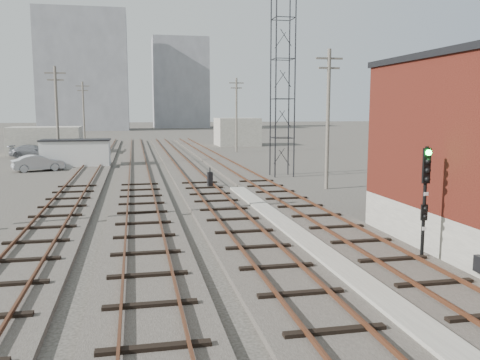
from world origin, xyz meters
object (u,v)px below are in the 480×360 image
object	(u,v)px
site_trailer	(76,153)
car_silver	(38,163)
switch_stand	(210,180)
car_grey	(33,151)
car_red	(78,156)
signal_mast	(425,195)

from	to	relation	value
site_trailer	car_silver	size ratio (longest dim) A/B	1.47
switch_stand	site_trailer	bearing A→B (deg)	115.30
car_grey	car_red	bearing A→B (deg)	-136.48
signal_mast	car_grey	size ratio (longest dim) A/B	0.82
car_red	signal_mast	bearing A→B (deg)	-154.92
switch_stand	signal_mast	bearing A→B (deg)	-83.45
signal_mast	car_silver	bearing A→B (deg)	120.01
site_trailer	car_silver	xyz separation A→B (m)	(-2.90, -2.00, -0.60)
switch_stand	car_red	distance (m)	21.29
site_trailer	car_red	xyz separation A→B (m)	(-0.25, 3.82, -0.60)
car_silver	car_grey	distance (m)	13.43
signal_mast	car_grey	world-z (taller)	signal_mast
switch_stand	car_grey	world-z (taller)	switch_stand
car_silver	site_trailer	bearing A→B (deg)	-75.93
car_red	switch_stand	bearing A→B (deg)	-148.67
car_silver	switch_stand	bearing A→B (deg)	-155.62
signal_mast	car_silver	distance (m)	35.12
signal_mast	car_red	xyz separation A→B (m)	(-14.90, 36.19, -1.62)
car_red	car_grey	world-z (taller)	car_grey
car_red	car_grey	size ratio (longest dim) A/B	0.84
site_trailer	car_silver	world-z (taller)	site_trailer
signal_mast	car_silver	size ratio (longest dim) A/B	0.95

